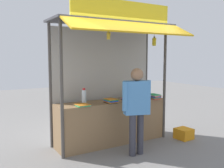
% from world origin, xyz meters
% --- Properties ---
extents(ground_plane, '(20.00, 20.00, 0.00)m').
position_xyz_m(ground_plane, '(0.00, 0.00, 0.00)').
color(ground_plane, slate).
extents(stall_counter, '(2.33, 0.56, 0.87)m').
position_xyz_m(stall_counter, '(0.00, 0.00, 0.44)').
color(stall_counter, olive).
rests_on(stall_counter, ground).
extents(stall_structure, '(2.53, 1.38, 2.80)m').
position_xyz_m(stall_structure, '(0.00, 0.08, 1.66)').
color(stall_structure, '#4C4742').
rests_on(stall_structure, ground).
extents(water_bottle_center, '(0.07, 0.07, 0.25)m').
position_xyz_m(water_bottle_center, '(0.55, 0.16, 0.99)').
color(water_bottle_center, silver).
rests_on(water_bottle_center, stall_counter).
extents(water_bottle_rear_center, '(0.09, 0.09, 0.31)m').
position_xyz_m(water_bottle_rear_center, '(0.88, 0.03, 1.02)').
color(water_bottle_rear_center, silver).
rests_on(water_bottle_rear_center, stall_counter).
extents(water_bottle_mid_left, '(0.08, 0.08, 0.28)m').
position_xyz_m(water_bottle_mid_left, '(1.02, 0.10, 1.01)').
color(water_bottle_mid_left, silver).
rests_on(water_bottle_mid_left, stall_counter).
extents(water_bottle_back_left, '(0.09, 0.09, 0.31)m').
position_xyz_m(water_bottle_back_left, '(-0.63, 0.00, 1.02)').
color(water_bottle_back_left, silver).
rests_on(water_bottle_back_left, stall_counter).
extents(magazine_stack_front_right, '(0.25, 0.28, 0.03)m').
position_xyz_m(magazine_stack_front_right, '(-0.74, -0.17, 0.89)').
color(magazine_stack_front_right, green).
rests_on(magazine_stack_front_right, stall_counter).
extents(magazine_stack_mid_right, '(0.27, 0.30, 0.03)m').
position_xyz_m(magazine_stack_mid_right, '(0.37, -0.07, 0.89)').
color(magazine_stack_mid_right, black).
rests_on(magazine_stack_mid_right, stall_counter).
extents(magazine_stack_right, '(0.23, 0.28, 0.08)m').
position_xyz_m(magazine_stack_right, '(-0.13, -0.17, 0.91)').
color(magazine_stack_right, black).
rests_on(magazine_stack_right, stall_counter).
extents(magazine_stack_back_right, '(0.22, 0.31, 0.09)m').
position_xyz_m(magazine_stack_back_right, '(0.94, -0.20, 0.92)').
color(magazine_stack_back_right, red).
rests_on(magazine_stack_back_right, stall_counter).
extents(banana_bunch_rightmost, '(0.09, 0.10, 0.32)m').
position_xyz_m(banana_bunch_rightmost, '(0.77, -0.38, 2.08)').
color(banana_bunch_rightmost, '#332D23').
extents(banana_bunch_inner_left, '(0.09, 0.09, 0.24)m').
position_xyz_m(banana_bunch_inner_left, '(-0.30, -0.38, 2.15)').
color(banana_bunch_inner_left, '#332D23').
extents(vendor_person, '(0.60, 0.32, 1.58)m').
position_xyz_m(vendor_person, '(0.04, -0.80, 0.95)').
color(vendor_person, '#383842').
rests_on(vendor_person, ground).
extents(plastic_crate, '(0.34, 0.34, 0.23)m').
position_xyz_m(plastic_crate, '(1.46, -0.60, 0.11)').
color(plastic_crate, orange).
rests_on(plastic_crate, ground).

